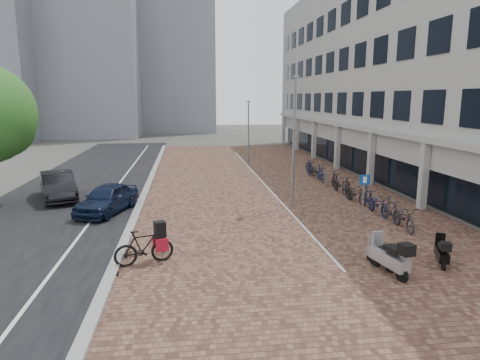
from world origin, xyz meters
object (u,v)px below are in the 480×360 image
scooter_mid (442,251)px  car_navy (107,199)px  scooter_front (389,255)px  car_dark (58,186)px  scooter_back (381,254)px  hero_bike (144,246)px  parking_sign (364,191)px

scooter_mid → car_navy: bearing=170.2°
scooter_front → car_dark: bearing=127.0°
car_navy → scooter_front: size_ratio=2.26×
car_navy → scooter_back: size_ratio=2.98×
car_dark → scooter_back: (13.13, -11.16, -0.28)m
car_dark → hero_bike: 11.32m
hero_bike → scooter_back: (7.65, -1.25, -0.15)m
car_navy → scooter_front: car_navy is taller
scooter_front → scooter_back: scooter_front is taller
car_navy → scooter_back: bearing=-19.2°
scooter_back → parking_sign: parking_sign is taller
car_navy → car_dark: 4.46m
car_dark → hero_bike: (5.48, -9.91, -0.13)m
car_dark → parking_sign: (14.64, -6.18, 0.65)m
scooter_mid → car_dark: bearing=167.4°
car_dark → scooter_back: 17.23m
car_dark → parking_sign: bearing=-43.4°
scooter_front → parking_sign: bearing=63.5°
car_dark → hero_bike: size_ratio=2.22×
scooter_mid → scooter_back: (-2.08, 0.06, -0.02)m
car_navy → scooter_mid: bearing=-14.3°
scooter_front → parking_sign: parking_sign is taller
hero_bike → parking_sign: bearing=-85.5°
parking_sign → car_dark: bearing=161.1°
scooter_back → scooter_front: bearing=-102.5°
car_dark → hero_bike: bearing=-81.5°
car_dark → scooter_mid: (15.21, -11.23, -0.26)m
hero_bike → scooter_back: hero_bike is taller
car_dark → scooter_mid: car_dark is taller
scooter_front → parking_sign: (1.51, 5.53, 0.78)m
scooter_front → scooter_back: size_ratio=1.32×
scooter_back → parking_sign: bearing=60.6°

